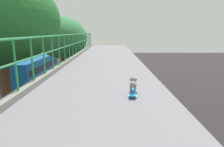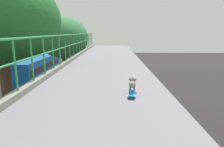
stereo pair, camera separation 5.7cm
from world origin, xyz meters
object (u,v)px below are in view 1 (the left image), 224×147
object	(u,v)px
car_red_taxi_seventh	(43,103)
small_dog	(133,83)
toy_skateboard	(133,93)
car_yellow_cab_fifth	(2,147)
city_bus	(36,70)

from	to	relation	value
car_red_taxi_seventh	small_dog	xyz separation A→B (m)	(6.52, -12.14, 5.10)
toy_skateboard	car_red_taxi_seventh	bearing A→B (deg)	118.12
car_yellow_cab_fifth	small_dog	distance (m)	9.83
car_yellow_cab_fifth	toy_skateboard	xyz separation A→B (m)	(6.43, -5.48, 4.89)
car_yellow_cab_fifth	small_dog	bearing A→B (deg)	-40.10
car_red_taxi_seventh	toy_skateboard	world-z (taller)	toy_skateboard
car_yellow_cab_fifth	toy_skateboard	size ratio (longest dim) A/B	7.99
car_yellow_cab_fifth	city_bus	world-z (taller)	city_bus
car_yellow_cab_fifth	car_red_taxi_seventh	world-z (taller)	car_red_taxi_seventh
car_yellow_cab_fifth	car_red_taxi_seventh	distance (m)	6.72
toy_skateboard	small_dog	xyz separation A→B (m)	(0.01, 0.06, 0.20)
car_yellow_cab_fifth	car_red_taxi_seventh	size ratio (longest dim) A/B	1.10
car_red_taxi_seventh	toy_skateboard	distance (m)	14.67
car_red_taxi_seventh	city_bus	world-z (taller)	city_bus
city_bus	toy_skateboard	distance (m)	23.17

